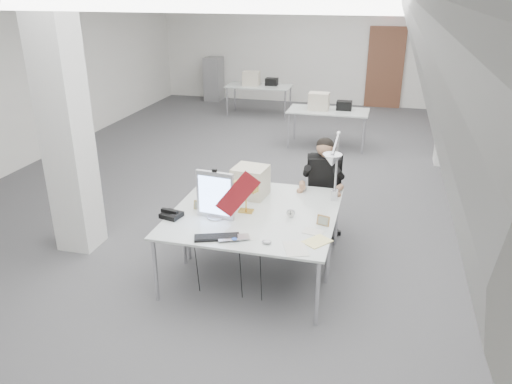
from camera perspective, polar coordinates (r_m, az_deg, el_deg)
room_shell at (r=7.30m, az=4.58°, el=11.54°), size 10.04×14.04×3.24m
desk_main at (r=5.17m, az=-1.43°, el=-4.39°), size 1.80×0.90×0.02m
desk_second at (r=5.96m, az=0.95°, el=-0.58°), size 1.80×0.90×0.02m
bg_desk_a at (r=10.26m, az=8.26°, el=9.17°), size 1.60×0.80×0.02m
bg_desk_b at (r=12.73m, az=0.35°, el=12.02°), size 1.60×0.80×0.02m
filing_cabinet at (r=14.61m, az=-4.84°, el=12.75°), size 0.45×0.55×1.20m
office_chair at (r=6.55m, az=7.62°, el=-0.39°), size 0.63×0.63×1.10m
seated_person at (r=6.37m, az=7.73°, el=2.32°), size 0.60×0.69×0.92m
monitor at (r=5.33m, az=-4.68°, el=-0.35°), size 0.43×0.09×0.53m
pennant at (r=5.20m, az=-2.09°, el=-0.25°), size 0.46×0.17×0.52m
keyboard at (r=5.00m, az=-4.49°, el=-5.19°), size 0.47×0.30×0.02m
laptop at (r=4.92m, az=-2.48°, el=-5.56°), size 0.37×0.32×0.02m
mouse at (r=4.88m, az=1.21°, el=-5.72°), size 0.10×0.07×0.04m
bankers_lamp at (r=5.48m, az=-1.15°, el=-0.65°), size 0.32×0.23×0.34m
desk_phone at (r=5.49m, az=-9.64°, el=-2.60°), size 0.24×0.23×0.05m
picture_frame_left at (r=5.62m, az=-6.51°, el=-1.49°), size 0.13×0.03×0.10m
picture_frame_right at (r=5.27m, az=7.69°, el=-3.23°), size 0.14×0.07×0.11m
desk_clock at (r=5.42m, az=3.99°, el=-2.38°), size 0.09×0.03×0.09m
paper_stack_a at (r=4.81m, az=4.56°, el=-6.47°), size 0.30×0.35×0.01m
paper_stack_b at (r=4.96m, az=7.00°, el=-5.63°), size 0.31×0.33×0.01m
paper_stack_c at (r=5.14m, az=6.56°, el=-4.55°), size 0.22×0.17×0.01m
beige_monitor at (r=5.90m, az=-0.64°, el=1.20°), size 0.42×0.40×0.36m
architect_lamp at (r=5.55m, az=8.91°, el=2.16°), size 0.38×0.69×0.84m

